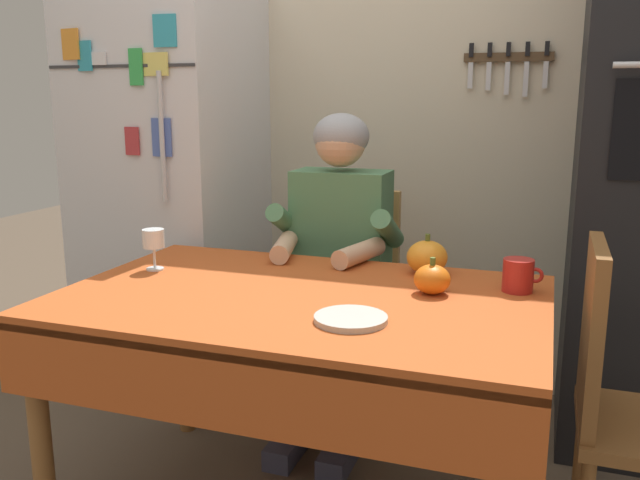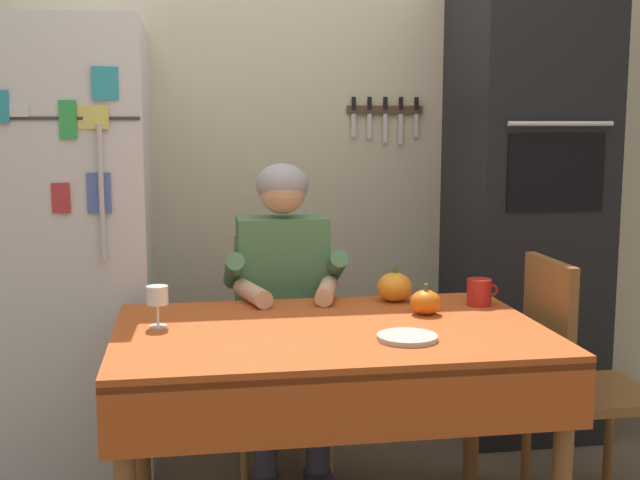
% 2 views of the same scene
% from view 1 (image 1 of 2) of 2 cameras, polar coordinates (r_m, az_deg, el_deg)
% --- Properties ---
extents(back_wall_assembly, '(3.70, 0.13, 2.60)m').
position_cam_1_polar(back_wall_assembly, '(3.06, 7.75, 12.02)').
color(back_wall_assembly, beige).
rests_on(back_wall_assembly, ground).
extents(refrigerator, '(0.68, 0.71, 1.80)m').
position_cam_1_polar(refrigerator, '(3.09, -12.53, 4.41)').
color(refrigerator, silver).
rests_on(refrigerator, ground).
extents(dining_table, '(1.40, 0.90, 0.74)m').
position_cam_1_polar(dining_table, '(1.96, -1.85, -7.14)').
color(dining_table, brown).
rests_on(dining_table, ground).
extents(chair_behind_person, '(0.40, 0.40, 0.93)m').
position_cam_1_polar(chair_behind_person, '(2.74, 2.55, -4.62)').
color(chair_behind_person, tan).
rests_on(chair_behind_person, ground).
extents(seated_person, '(0.47, 0.55, 1.25)m').
position_cam_1_polar(seated_person, '(2.51, 1.35, -0.86)').
color(seated_person, '#38384C').
rests_on(seated_person, ground).
extents(chair_right_side, '(0.40, 0.40, 0.93)m').
position_cam_1_polar(chair_right_side, '(2.00, 24.80, -12.30)').
color(chair_right_side, brown).
rests_on(chair_right_side, ground).
extents(coffee_mug, '(0.12, 0.09, 0.10)m').
position_cam_1_polar(coffee_mug, '(2.04, 16.65, -2.92)').
color(coffee_mug, '#B2231E').
rests_on(coffee_mug, dining_table).
extents(wine_glass, '(0.07, 0.07, 0.14)m').
position_cam_1_polar(wine_glass, '(2.26, -14.07, -0.04)').
color(wine_glass, white).
rests_on(wine_glass, dining_table).
extents(pumpkin_large, '(0.13, 0.13, 0.13)m').
position_cam_1_polar(pumpkin_large, '(2.18, 9.16, -1.46)').
color(pumpkin_large, orange).
rests_on(pumpkin_large, dining_table).
extents(pumpkin_medium, '(0.11, 0.11, 0.11)m').
position_cam_1_polar(pumpkin_medium, '(1.97, 9.58, -3.33)').
color(pumpkin_medium, orange).
rests_on(pumpkin_medium, dining_table).
extents(serving_tray, '(0.19, 0.19, 0.02)m').
position_cam_1_polar(serving_tray, '(1.71, 2.65, -6.76)').
color(serving_tray, '#B7B2A8').
rests_on(serving_tray, dining_table).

